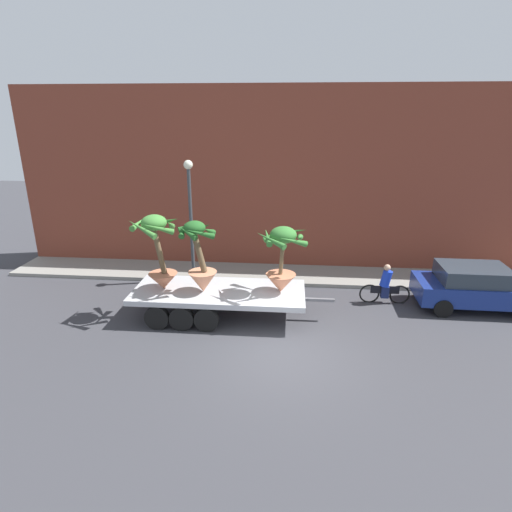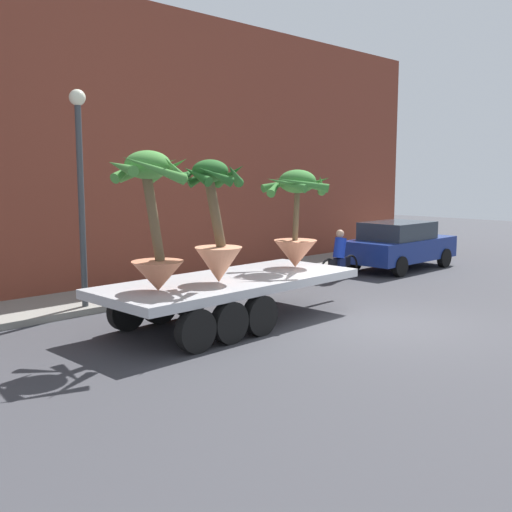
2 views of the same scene
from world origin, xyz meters
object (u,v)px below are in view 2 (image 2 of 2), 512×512
object	(u,v)px
flatbed_trailer	(222,290)
potted_palm_front	(153,218)
potted_palm_rear	(296,217)
cyclist	(340,258)
potted_palm_middle	(216,228)
street_lamp	(80,170)
parked_car	(400,244)

from	to	relation	value
flatbed_trailer	potted_palm_front	size ratio (longest dim) A/B	2.64
potted_palm_rear	cyclist	bearing A→B (deg)	22.56
potted_palm_middle	potted_palm_front	size ratio (longest dim) A/B	0.95
flatbed_trailer	potted_palm_rear	xyz separation A→B (m)	(2.38, 0.04, 1.38)
potted_palm_middle	street_lamp	distance (m)	3.67
potted_palm_rear	parked_car	xyz separation A→B (m)	(6.89, 1.45, -1.32)
potted_palm_rear	cyclist	distance (m)	4.35
street_lamp	parked_car	bearing A→B (deg)	-8.71
cyclist	street_lamp	distance (m)	8.11
parked_car	potted_palm_middle	bearing A→B (deg)	-170.07
parked_car	street_lamp	size ratio (longest dim) A/B	0.88
potted_palm_rear	potted_palm_middle	world-z (taller)	potted_palm_middle
cyclist	potted_palm_front	bearing A→B (deg)	-168.06
potted_palm_front	potted_palm_middle	bearing A→B (deg)	-5.40
potted_palm_front	street_lamp	xyz separation A→B (m)	(0.34, 3.18, 0.89)
potted_palm_middle	parked_car	distance (m)	9.81
potted_palm_rear	cyclist	world-z (taller)	potted_palm_rear
flatbed_trailer	potted_palm_middle	bearing A→B (deg)	-148.57
potted_palm_middle	cyclist	xyz separation A→B (m)	(6.47, 1.80, -1.41)
potted_palm_middle	street_lamp	size ratio (longest dim) A/B	0.51
potted_palm_rear	street_lamp	world-z (taller)	street_lamp
potted_palm_front	cyclist	xyz separation A→B (m)	(7.88, 1.67, -1.67)
flatbed_trailer	potted_palm_front	distance (m)	2.34
potted_palm_front	parked_car	world-z (taller)	potted_palm_front
potted_palm_rear	street_lamp	distance (m)	4.99
potted_palm_rear	parked_car	size ratio (longest dim) A/B	0.54
flatbed_trailer	potted_palm_front	bearing A→B (deg)	-178.13
cyclist	street_lamp	bearing A→B (deg)	168.69
potted_palm_rear	potted_palm_middle	xyz separation A→B (m)	(-2.69, -0.23, -0.07)
potted_palm_rear	potted_palm_middle	bearing A→B (deg)	-175.07
cyclist	street_lamp	xyz separation A→B (m)	(-7.54, 1.51, 2.56)
street_lamp	cyclist	bearing A→B (deg)	-11.31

